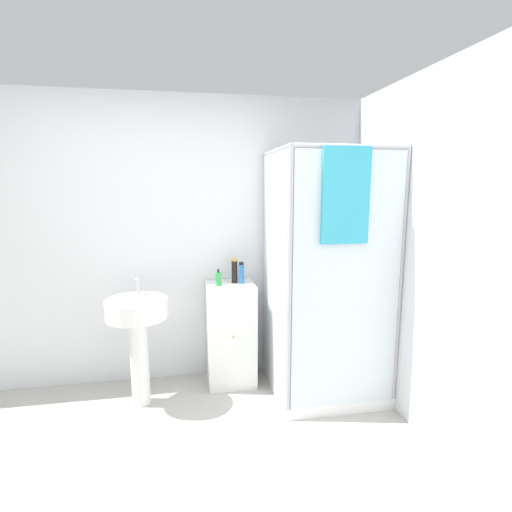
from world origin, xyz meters
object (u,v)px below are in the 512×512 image
Objects in this scene: sink at (138,325)px; shampoo_bottle_tall_black at (235,271)px; soap_dispenser at (218,279)px; shampoo_bottle_blue at (241,273)px.

sink is 0.92m from shampoo_bottle_tall_black.
shampoo_bottle_tall_black reaches higher than soap_dispenser.
soap_dispenser is 0.21m from shampoo_bottle_blue.
soap_dispenser is at bearing 16.42° from sink.
shampoo_bottle_blue is at bearing 11.40° from soap_dispenser.
shampoo_bottle_tall_black is 1.15× the size of shampoo_bottle_blue.
shampoo_bottle_tall_black is (0.15, 0.07, 0.05)m from soap_dispenser.
sink is 5.32× the size of shampoo_bottle_blue.
sink is 0.95m from shampoo_bottle_blue.
soap_dispenser is (0.66, 0.19, 0.30)m from sink.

